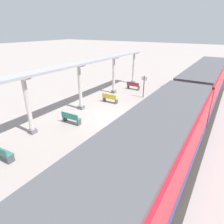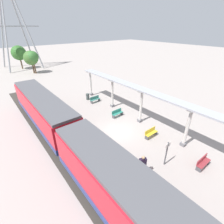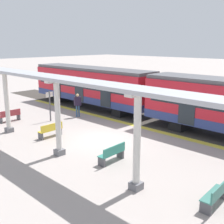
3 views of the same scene
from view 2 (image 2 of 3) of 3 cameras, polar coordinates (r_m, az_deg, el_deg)
ground_plane at (r=17.12m, az=2.20°, el=-6.91°), size 176.00×176.00×0.00m
tactile_edge_strip at (r=15.52m, az=-7.69°, el=-11.42°), size 0.49×26.34×0.01m
trackbed at (r=14.93m, az=-13.89°, el=-14.02°), size 3.20×38.34×0.01m
train_near_carriage at (r=9.54m, az=6.94°, el=-29.06°), size 2.65×12.73×3.48m
train_far_carriage at (r=18.91m, az=-22.77°, el=0.78°), size 2.65×12.73×3.48m
canopy_pillar_second at (r=15.66m, az=24.82°, el=-5.05°), size 1.10×0.44×3.81m
canopy_pillar_third at (r=18.16m, az=10.08°, el=1.90°), size 1.10×0.44×3.81m
canopy_pillar_fourth at (r=21.44m, az=0.13°, el=6.53°), size 1.10×0.44×3.81m
canopy_pillar_fifth at (r=25.55m, az=-7.48°, el=9.90°), size 1.10×0.44×3.81m
canopy_beam at (r=17.46m, az=10.37°, el=7.80°), size 1.20×21.21×0.16m
bench_near_end at (r=14.96m, az=29.13°, el=-15.08°), size 1.51×0.46×0.86m
bench_mid_platform at (r=16.64m, az=13.40°, el=-7.07°), size 1.51×0.46×0.86m
bench_far_end at (r=23.52m, az=-5.99°, el=4.47°), size 1.52×0.52×0.86m
bench_extra_slot at (r=19.68m, az=1.83°, el=-0.35°), size 1.52×0.51×0.86m
trash_bin at (r=24.51m, az=-8.49°, el=5.34°), size 0.48×0.48×0.91m
platform_info_sign at (r=13.41m, az=18.56°, el=-12.95°), size 0.56×0.10×2.20m
passenger_waiting_near_edge at (r=12.37m, az=10.65°, el=-17.20°), size 0.57×0.42×1.79m
electricity_pylon at (r=48.62m, az=-31.54°, el=25.61°), size 11.31×8.03×21.15m
tree_left_background at (r=47.78m, az=-29.79°, el=17.46°), size 3.43×3.43×5.55m
tree_right_background at (r=42.08m, az=-26.48°, el=16.54°), size 3.08×3.08×4.93m
tree_centre_background at (r=41.62m, az=-26.02°, el=16.86°), size 2.52×2.52×4.90m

